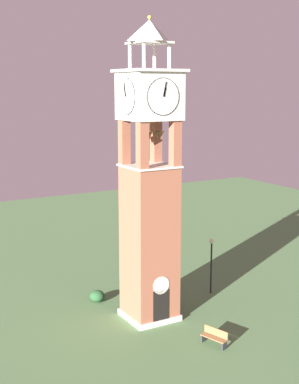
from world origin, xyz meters
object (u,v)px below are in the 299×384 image
(clock_tower, at_px, (150,196))
(trash_bin, at_px, (164,290))
(park_bench, at_px, (215,337))
(lamp_post, at_px, (211,255))

(clock_tower, relative_size, trash_bin, 22.76)
(park_bench, height_order, lamp_post, lamp_post)
(clock_tower, xyz_separation_m, trash_bin, (2.65, 2.59, -7.39))
(clock_tower, bearing_deg, park_bench, -76.18)
(clock_tower, height_order, park_bench, clock_tower)
(clock_tower, height_order, trash_bin, clock_tower)
(park_bench, xyz_separation_m, trash_bin, (1.40, 7.69, -0.08))
(park_bench, height_order, trash_bin, park_bench)
(trash_bin, bearing_deg, clock_tower, -135.67)
(lamp_post, distance_m, trash_bin, 4.08)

